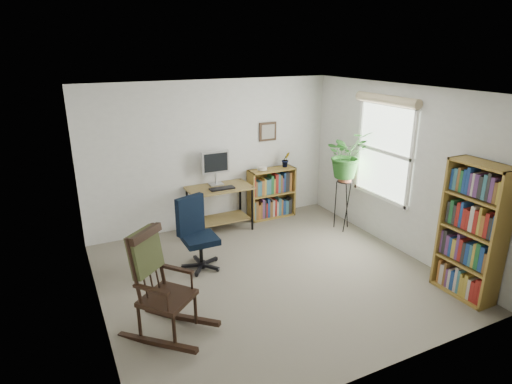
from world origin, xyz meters
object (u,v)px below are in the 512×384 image
office_chair (200,234)px  tall_bookshelf (472,231)px  desk (220,208)px  rocking_chair (166,284)px  low_bookshelf (272,193)px

office_chair → tall_bookshelf: (2.65, -2.03, 0.33)m
desk → rocking_chair: size_ratio=0.88×
office_chair → tall_bookshelf: bearing=-57.2°
desk → tall_bookshelf: 3.70m
office_chair → low_bookshelf: office_chair is taller
low_bookshelf → rocking_chair: bearing=-136.2°
desk → office_chair: 1.31m
desk → tall_bookshelf: bearing=-58.2°
rocking_chair → low_bookshelf: size_ratio=1.33×
low_bookshelf → desk: bearing=-173.3°
tall_bookshelf → rocking_chair: bearing=166.2°
tall_bookshelf → office_chair: bearing=142.5°
office_chair → tall_bookshelf: 3.36m
rocking_chair → low_bookshelf: 3.48m
desk → low_bookshelf: (1.02, 0.12, 0.07)m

